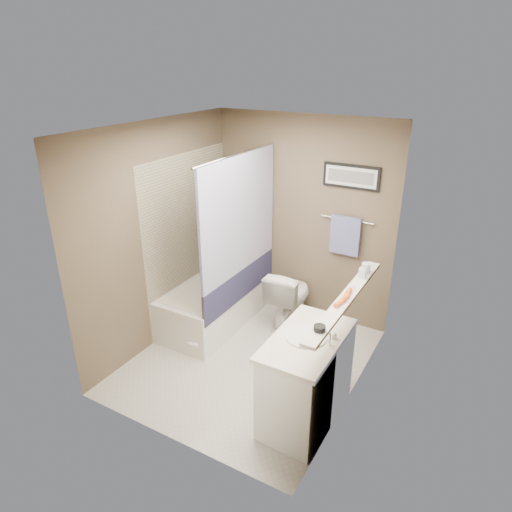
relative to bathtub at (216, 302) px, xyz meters
The scene contains 33 objects.
ground 0.93m from the bathtub, 33.50° to the right, with size 2.50×2.50×0.00m, color beige.
ceiling 2.31m from the bathtub, 33.50° to the right, with size 2.20×2.50×0.04m, color white.
wall_back 1.42m from the bathtub, 44.37° to the left, with size 2.20×0.04×2.40m, color brown.
wall_front 2.11m from the bathtub, 66.52° to the right, with size 2.20×0.04×2.40m, color brown.
wall_left 1.12m from the bathtub, 123.62° to the right, with size 0.04×2.50×2.40m, color brown.
wall_right 2.12m from the bathtub, 15.18° to the right, with size 0.04×2.50×2.40m, color brown.
tile_surround 0.82m from the bathtub, behind, with size 0.02×1.55×2.00m, color tan.
curtain_rod 1.83m from the bathtub, ahead, with size 0.02×0.02×1.55m, color silver.
curtain_upper 1.20m from the bathtub, ahead, with size 0.03×1.45×1.28m, color silver.
curtain_lower 0.48m from the bathtub, ahead, with size 0.03×1.45×0.36m, color #2B294D.
mirror 2.38m from the bathtub, 19.36° to the right, with size 0.02×1.60×1.00m, color silver.
shelf 2.08m from the bathtub, 19.91° to the right, with size 0.12×1.60×0.03m, color silver.
towel_bar 1.82m from the bathtub, 28.93° to the left, with size 0.02×0.02×0.60m, color silver.
towel 1.71m from the bathtub, 28.25° to the left, with size 0.34×0.05×0.44m, color #979FDB.
art_frame 2.14m from the bathtub, 29.50° to the left, with size 0.62×0.03×0.26m, color black.
art_mat 2.13m from the bathtub, 29.04° to the left, with size 0.56×0.00×0.20m, color white.
art_image 2.13m from the bathtub, 28.93° to the left, with size 0.50×0.00×0.13m, color #595959.
door 2.30m from the bathtub, 53.21° to the right, with size 0.80×0.02×2.00m, color silver.
door_handle 2.08m from the bathtub, 60.09° to the right, with size 0.02×0.02×0.10m, color silver.
bathtub is the anchor object (origin of this frame).
tub_rim 0.25m from the bathtub, ahead, with size 0.56×1.36×0.02m, color white.
toilet 0.88m from the bathtub, 26.81° to the left, with size 0.40×0.70×0.71m, color white.
vanity 1.88m from the bathtub, 31.36° to the right, with size 0.50×0.90×0.80m, color white.
countertop 1.95m from the bathtub, 31.52° to the right, with size 0.54×0.96×0.04m, color silver.
sink_basin 1.95m from the bathtub, 31.69° to the right, with size 0.34×0.34×0.01m, color white.
faucet_spout 2.13m from the bathtub, 28.72° to the right, with size 0.02×0.02×0.10m, color silver.
faucet_knob 2.08m from the bathtub, 26.18° to the right, with size 0.05×0.05×0.05m, color white.
candle_bowl_near 2.34m from the bathtub, 34.51° to the right, with size 0.09×0.09×0.04m, color black.
hair_brush_front 2.13m from the bathtub, 22.98° to the right, with size 0.04×0.04×0.22m, color #E55A20.
hair_brush_back 2.10m from the bathtub, 19.88° to the right, with size 0.04×0.04×0.22m, color #DD5C1F.
pink_comb 2.05m from the bathtub, 15.86° to the right, with size 0.03×0.16×0.01m, color pink.
glass_jar 2.01m from the bathtub, ahead, with size 0.08×0.08×0.10m, color silver.
soap_bottle 2.03m from the bathtub, ahead, with size 0.06×0.06×0.14m, color #999999.
Camera 1 is at (2.03, -3.42, 2.95)m, focal length 32.00 mm.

